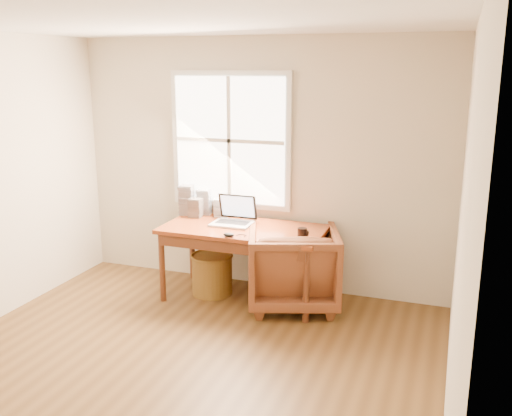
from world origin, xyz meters
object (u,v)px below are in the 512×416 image
Objects in this scene: wicker_stool at (212,275)px; armchair at (293,267)px; laptop at (231,210)px; coffee_mug at (302,233)px; cd_stack_a at (204,202)px; desk at (243,229)px.

armchair is at bearing 0.00° from wicker_stool.
laptop is 0.82m from coffee_mug.
cd_stack_a reaches higher than wicker_stool.
laptop is (-0.66, 0.03, 0.51)m from armchair.
coffee_mug is (0.13, -0.17, 0.40)m from armchair.
armchair is 0.83m from laptop.
coffee_mug is at bearing -14.85° from desk.
wicker_stool is 1.17m from coffee_mug.
armchair is at bearing -3.32° from laptop.
coffee_mug reaches higher than desk.
laptop reaches higher than coffee_mug.
laptop reaches higher than cd_stack_a.
wicker_stool is 1.51× the size of cd_stack_a.
cd_stack_a is at bearing 149.71° from desk.
desk is 0.63m from wicker_stool.
cd_stack_a is at bearing 124.37° from wicker_stool.
armchair is 0.46m from coffee_mug.
armchair is 1.25m from cd_stack_a.
armchair is 2.13× the size of wicker_stool.
wicker_stool is (-0.35, 0.00, -0.52)m from desk.
wicker_stool is 4.09× the size of coffee_mug.
laptop reaches higher than desk.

